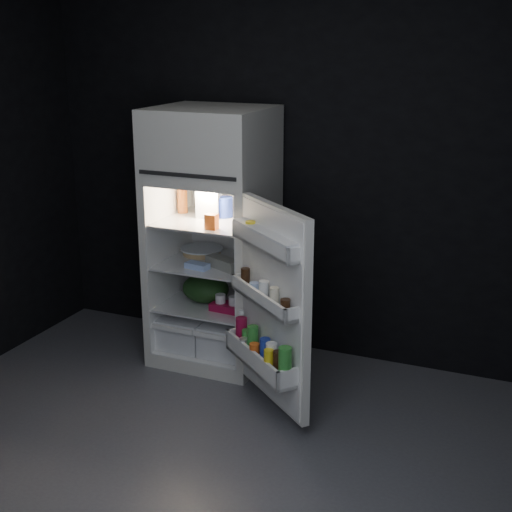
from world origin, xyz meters
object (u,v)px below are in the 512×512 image
at_px(refrigerator, 214,228).
at_px(fridge_door, 270,310).
at_px(yogurt_tray, 228,307).
at_px(milk_jug, 209,199).
at_px(egg_carton, 224,263).

distance_m(refrigerator, fridge_door, 0.95).
bearing_deg(fridge_door, yogurt_tray, 136.69).
height_order(refrigerator, milk_jug, refrigerator).
height_order(fridge_door, egg_carton, fridge_door).
bearing_deg(refrigerator, fridge_door, -42.84).
bearing_deg(yogurt_tray, egg_carton, 167.63).
relative_size(fridge_door, egg_carton, 4.51).
xyz_separation_m(fridge_door, egg_carton, (-0.53, 0.48, 0.08)).
bearing_deg(egg_carton, fridge_door, -17.28).
relative_size(milk_jug, yogurt_tray, 1.00).
bearing_deg(refrigerator, milk_jug, 147.78).
xyz_separation_m(fridge_door, milk_jug, (-0.72, 0.66, 0.47)).
bearing_deg(yogurt_tray, refrigerator, 142.02).
relative_size(fridge_door, milk_jug, 5.08).
bearing_deg(milk_jug, refrigerator, -46.83).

